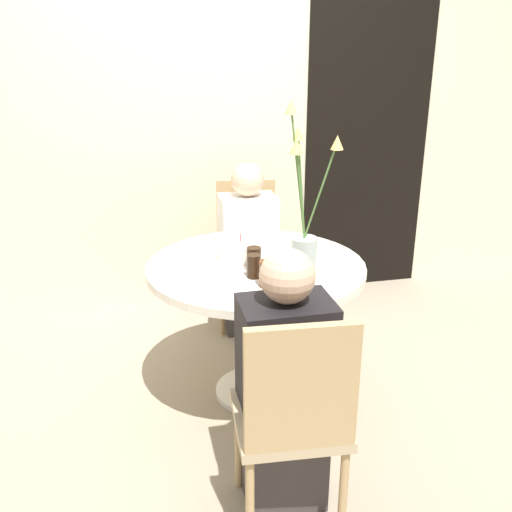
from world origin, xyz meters
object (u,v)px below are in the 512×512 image
Objects in this scene: chair_left_flank at (294,413)px; drink_glass_1 at (254,259)px; flower_vase at (304,244)px; drink_glass_0 at (267,274)px; birthday_cake at (240,250)px; drink_glass_2 at (254,266)px; side_plate at (177,276)px; person_woman at (285,391)px; chair_near_front at (247,244)px; person_boy at (248,254)px.

drink_glass_1 is at bearing -88.41° from chair_left_flank.
flower_vase is 6.96× the size of drink_glass_1.
flower_vase reaches higher than drink_glass_0.
birthday_cake reaches higher than drink_glass_2.
flower_vase is 0.63m from side_plate.
person_woman is (0.01, 0.16, -0.01)m from chair_left_flank.
chair_near_front reaches higher than drink_glass_1.
person_boy reaches higher than drink_glass_0.
person_boy is (-0.00, 1.11, -0.45)m from flower_vase.
drink_glass_2 is at bearing -13.01° from side_plate.
person_woman is at bearing -92.27° from drink_glass_1.
person_boy is at bearing -92.09° from chair_left_flank.
person_boy is at bearing 80.03° from drink_glass_1.
side_plate is at bearing 116.87° from person_woman.
flower_vase reaches higher than person_boy.
chair_near_front is at bearing 76.09° from birthday_cake.
person_boy reaches higher than chair_left_flank.
person_boy is at bearing 82.74° from drink_glass_0.
person_boy is (0.18, 1.64, -0.01)m from chair_left_flank.
chair_near_front is 1.35m from flower_vase.
flower_vase is at bearing -63.04° from drink_glass_1.
chair_left_flank reaches higher than birthday_cake.
person_boy reaches higher than drink_glass_1.
person_boy is (-0.02, -0.16, -0.01)m from chair_near_front.
birthday_cake reaches higher than drink_glass_0.
drink_glass_1 is at bearing 116.96° from flower_vase.
person_boy is (0.51, 0.82, -0.23)m from side_plate.
drink_glass_1 is (0.03, -0.18, 0.02)m from birthday_cake.
birthday_cake reaches higher than drink_glass_1.
drink_glass_1 reaches higher than side_plate.
chair_left_flank is at bearing -92.66° from drink_glass_1.
flower_vase is 4.61× the size of side_plate.
flower_vase reaches higher than chair_near_front.
flower_vase is 6.68× the size of drink_glass_0.
flower_vase is 1.20m from person_boy.
chair_near_front reaches higher than drink_glass_0.
person_boy is (0.16, 0.90, -0.28)m from drink_glass_2.
person_boy is (0.13, 1.02, -0.29)m from drink_glass_0.
chair_near_front is 0.85× the size of person_woman.
drink_glass_0 is 1.04× the size of drink_glass_1.
birthday_cake is 0.38m from side_plate.
drink_glass_2 is 0.10× the size of person_boy.
chair_near_front is 1.11m from drink_glass_2.
side_plate is (-0.32, 0.82, 0.22)m from chair_left_flank.
birthday_cake is at bearing -95.02° from chair_near_front.
flower_vase is 0.23m from drink_glass_0.
person_boy is at bearing 74.90° from birthday_cake.
person_boy is at bearing 90.22° from flower_vase.
drink_glass_2 is (-0.19, -1.06, 0.27)m from chair_near_front.
drink_glass_0 is at bearing 84.94° from person_woman.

